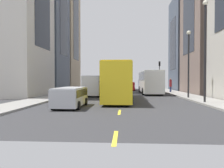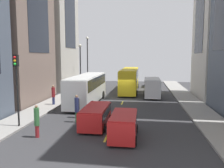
{
  "view_description": "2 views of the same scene",
  "coord_description": "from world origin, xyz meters",
  "px_view_note": "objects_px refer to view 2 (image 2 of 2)",
  "views": [
    {
      "loc": [
        -0.34,
        28.49,
        2.07
      ],
      "look_at": [
        1.56,
        -2.99,
        1.46
      ],
      "focal_mm": 34.02,
      "sensor_mm": 36.0,
      "label": 1
    },
    {
      "loc": [
        2.46,
        -30.56,
        5.61
      ],
      "look_at": [
        -1.39,
        -1.85,
        2.14
      ],
      "focal_mm": 37.57,
      "sensor_mm": 36.0,
      "label": 2
    }
  ],
  "objects_px": {
    "car_silver_1": "(150,82)",
    "streetcar_yellow": "(130,78)",
    "traffic_light_near_corner": "(17,77)",
    "delivery_van_white": "(152,86)",
    "car_red_2": "(96,115)",
    "pedestrian_crossing_mid": "(77,108)",
    "city_bus_white": "(87,87)",
    "pedestrian_waiting_curb": "(37,120)",
    "pedestrian_walking_far": "(53,94)",
    "pedestrian_crossing_near": "(77,106)",
    "car_red_0": "(124,124)"
  },
  "relations": [
    {
      "from": "city_bus_white",
      "to": "car_red_2",
      "type": "distance_m",
      "value": 9.44
    },
    {
      "from": "car_red_2",
      "to": "pedestrian_crossing_near",
      "type": "distance_m",
      "value": 3.31
    },
    {
      "from": "pedestrian_crossing_near",
      "to": "pedestrian_waiting_curb",
      "type": "xyz_separation_m",
      "value": [
        -1.32,
        -5.46,
        0.17
      ]
    },
    {
      "from": "car_red_0",
      "to": "car_red_2",
      "type": "bearing_deg",
      "value": 135.93
    },
    {
      "from": "delivery_van_white",
      "to": "car_red_0",
      "type": "bearing_deg",
      "value": -98.56
    },
    {
      "from": "car_red_0",
      "to": "traffic_light_near_corner",
      "type": "xyz_separation_m",
      "value": [
        -8.35,
        1.24,
        3.04
      ]
    },
    {
      "from": "pedestrian_crossing_near",
      "to": "car_silver_1",
      "type": "bearing_deg",
      "value": -153.69
    },
    {
      "from": "delivery_van_white",
      "to": "car_silver_1",
      "type": "distance_m",
      "value": 11.23
    },
    {
      "from": "streetcar_yellow",
      "to": "car_silver_1",
      "type": "bearing_deg",
      "value": 60.86
    },
    {
      "from": "car_red_0",
      "to": "car_silver_1",
      "type": "distance_m",
      "value": 27.92
    },
    {
      "from": "delivery_van_white",
      "to": "pedestrian_waiting_curb",
      "type": "height_order",
      "value": "delivery_van_white"
    },
    {
      "from": "city_bus_white",
      "to": "pedestrian_waiting_curb",
      "type": "distance_m",
      "value": 11.98
    },
    {
      "from": "pedestrian_crossing_mid",
      "to": "pedestrian_waiting_curb",
      "type": "bearing_deg",
      "value": 138.72
    },
    {
      "from": "car_red_2",
      "to": "pedestrian_walking_far",
      "type": "height_order",
      "value": "pedestrian_walking_far"
    },
    {
      "from": "car_silver_1",
      "to": "traffic_light_near_corner",
      "type": "bearing_deg",
      "value": -112.33
    },
    {
      "from": "car_red_2",
      "to": "pedestrian_waiting_curb",
      "type": "bearing_deg",
      "value": -139.54
    },
    {
      "from": "car_red_0",
      "to": "car_red_2",
      "type": "height_order",
      "value": "car_red_0"
    },
    {
      "from": "car_silver_1",
      "to": "streetcar_yellow",
      "type": "bearing_deg",
      "value": -119.14
    },
    {
      "from": "car_red_2",
      "to": "pedestrian_walking_far",
      "type": "bearing_deg",
      "value": 131.59
    },
    {
      "from": "streetcar_yellow",
      "to": "pedestrian_crossing_near",
      "type": "distance_m",
      "value": 17.27
    },
    {
      "from": "delivery_van_white",
      "to": "pedestrian_crossing_mid",
      "type": "bearing_deg",
      "value": -117.12
    },
    {
      "from": "pedestrian_walking_far",
      "to": "traffic_light_near_corner",
      "type": "relative_size",
      "value": 0.39
    },
    {
      "from": "pedestrian_walking_far",
      "to": "delivery_van_white",
      "type": "bearing_deg",
      "value": -149.58
    },
    {
      "from": "pedestrian_crossing_mid",
      "to": "pedestrian_walking_far",
      "type": "bearing_deg",
      "value": 17.51
    },
    {
      "from": "pedestrian_crossing_mid",
      "to": "pedestrian_walking_far",
      "type": "distance_m",
      "value": 7.61
    },
    {
      "from": "streetcar_yellow",
      "to": "pedestrian_walking_far",
      "type": "distance_m",
      "value": 14.51
    },
    {
      "from": "pedestrian_crossing_near",
      "to": "pedestrian_waiting_curb",
      "type": "height_order",
      "value": "pedestrian_waiting_curb"
    },
    {
      "from": "delivery_van_white",
      "to": "pedestrian_crossing_near",
      "type": "relative_size",
      "value": 2.59
    },
    {
      "from": "traffic_light_near_corner",
      "to": "pedestrian_waiting_curb",
      "type": "bearing_deg",
      "value": -38.01
    },
    {
      "from": "delivery_van_white",
      "to": "traffic_light_near_corner",
      "type": "height_order",
      "value": "traffic_light_near_corner"
    },
    {
      "from": "delivery_van_white",
      "to": "car_silver_1",
      "type": "relative_size",
      "value": 1.17
    },
    {
      "from": "streetcar_yellow",
      "to": "traffic_light_near_corner",
      "type": "distance_m",
      "value": 21.81
    },
    {
      "from": "traffic_light_near_corner",
      "to": "pedestrian_crossing_mid",
      "type": "bearing_deg",
      "value": 27.55
    },
    {
      "from": "city_bus_white",
      "to": "traffic_light_near_corner",
      "type": "relative_size",
      "value": 1.99
    },
    {
      "from": "car_red_0",
      "to": "pedestrian_walking_far",
      "type": "bearing_deg",
      "value": 132.72
    },
    {
      "from": "delivery_van_white",
      "to": "city_bus_white",
      "type": "bearing_deg",
      "value": -145.68
    },
    {
      "from": "delivery_van_white",
      "to": "car_red_0",
      "type": "distance_m",
      "value": 16.79
    },
    {
      "from": "car_silver_1",
      "to": "traffic_light_near_corner",
      "type": "distance_m",
      "value": 28.89
    },
    {
      "from": "delivery_van_white",
      "to": "pedestrian_walking_far",
      "type": "relative_size",
      "value": 2.37
    },
    {
      "from": "pedestrian_walking_far",
      "to": "traffic_light_near_corner",
      "type": "bearing_deg",
      "value": 91.12
    },
    {
      "from": "streetcar_yellow",
      "to": "delivery_van_white",
      "type": "xyz_separation_m",
      "value": [
        3.38,
        -5.04,
        -0.61
      ]
    },
    {
      "from": "car_red_2",
      "to": "pedestrian_crossing_mid",
      "type": "bearing_deg",
      "value": 151.43
    },
    {
      "from": "pedestrian_walking_far",
      "to": "pedestrian_crossing_near",
      "type": "bearing_deg",
      "value": 129.74
    },
    {
      "from": "pedestrian_walking_far",
      "to": "traffic_light_near_corner",
      "type": "distance_m",
      "value": 8.71
    },
    {
      "from": "streetcar_yellow",
      "to": "car_red_2",
      "type": "height_order",
      "value": "streetcar_yellow"
    },
    {
      "from": "streetcar_yellow",
      "to": "car_silver_1",
      "type": "height_order",
      "value": "streetcar_yellow"
    },
    {
      "from": "streetcar_yellow",
      "to": "pedestrian_waiting_curb",
      "type": "bearing_deg",
      "value": -102.81
    },
    {
      "from": "car_red_2",
      "to": "pedestrian_crossing_near",
      "type": "height_order",
      "value": "pedestrian_crossing_near"
    },
    {
      "from": "car_silver_1",
      "to": "car_red_2",
      "type": "relative_size",
      "value": 0.96
    },
    {
      "from": "streetcar_yellow",
      "to": "car_red_0",
      "type": "distance_m",
      "value": 21.69
    }
  ]
}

